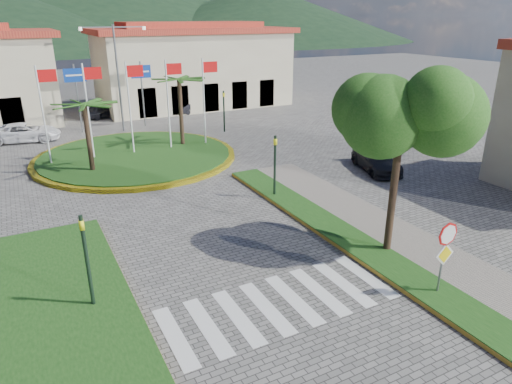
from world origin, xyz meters
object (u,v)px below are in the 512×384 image
deciduous_tree (402,121)px  car_dark_a (104,111)px  car_dark_b (194,107)px  car_side_right (376,160)px  roundabout_island (136,156)px  stop_sign (445,247)px  white_van (25,132)px

deciduous_tree → car_dark_a: 31.61m
car_dark_b → car_side_right: (3.46, -21.17, 0.11)m
roundabout_island → car_dark_b: size_ratio=3.99×
deciduous_tree → car_side_right: (6.50, 7.99, -4.54)m
car_dark_a → car_side_right: 25.58m
stop_sign → white_van: stop_sign is taller
car_dark_b → car_side_right: 21.45m
car_dark_a → roundabout_island: bearing=160.5°
roundabout_island → car_dark_a: roundabout_island is taller
white_van → car_dark_a: size_ratio=1.31×
stop_sign → car_dark_a: stop_sign is taller
car_dark_a → deciduous_tree: bearing=172.0°
deciduous_tree → car_dark_a: deciduous_tree is taller
deciduous_tree → car_dark_a: (-4.89, 30.90, -4.55)m
roundabout_island → white_van: bearing=127.2°
stop_sign → car_dark_a: bearing=97.2°
car_dark_a → stop_sign: bearing=170.2°
deciduous_tree → white_van: deciduous_tree is taller
roundabout_island → stop_sign: size_ratio=4.79×
deciduous_tree → white_van: 27.92m
deciduous_tree → car_side_right: size_ratio=1.55×
stop_sign → white_van: bearing=111.4°
roundabout_island → deciduous_tree: 18.55m
white_van → car_dark_a: 8.91m
roundabout_island → car_dark_a: 13.92m
car_side_right → stop_sign: bearing=-106.0°
stop_sign → car_side_right: 13.17m
car_side_right → white_van: bearing=153.5°
roundabout_island → stop_sign: (4.90, -20.04, 1.62)m
white_van → roundabout_island: bearing=-132.1°
stop_sign → car_side_right: bearing=57.2°
stop_sign → car_dark_b: stop_sign is taller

